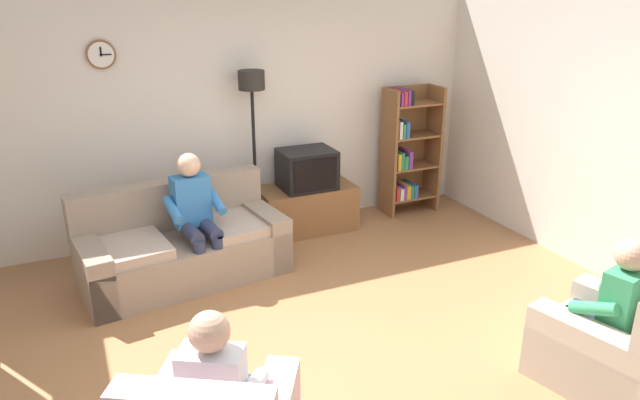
{
  "coord_description": "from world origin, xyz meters",
  "views": [
    {
      "loc": [
        -1.79,
        -3.55,
        2.68
      ],
      "look_at": [
        0.26,
        1.05,
        0.82
      ],
      "focal_mm": 32.78,
      "sensor_mm": 36.0,
      "label": 1
    }
  ],
  "objects_px": {
    "tv": "(307,169)",
    "person_in_left_armchair": "(219,386)",
    "couch": "(183,247)",
    "person_in_right_armchair": "(609,303)",
    "bookshelf": "(407,151)",
    "person_on_couch": "(196,212)",
    "armchair_near_bookshelf": "(614,348)",
    "tv_stand": "(307,208)",
    "floor_lamp": "(253,109)"
  },
  "relations": [
    {
      "from": "tv",
      "to": "person_in_left_armchair",
      "type": "xyz_separation_m",
      "value": [
        -1.84,
        -3.12,
        -0.14
      ]
    },
    {
      "from": "couch",
      "to": "tv",
      "type": "bearing_deg",
      "value": 20.64
    },
    {
      "from": "tv",
      "to": "person_in_right_armchair",
      "type": "bearing_deg",
      "value": -75.51
    },
    {
      "from": "bookshelf",
      "to": "person_in_right_armchair",
      "type": "relative_size",
      "value": 1.38
    },
    {
      "from": "tv",
      "to": "bookshelf",
      "type": "relative_size",
      "value": 0.39
    },
    {
      "from": "tv",
      "to": "bookshelf",
      "type": "height_order",
      "value": "bookshelf"
    },
    {
      "from": "couch",
      "to": "person_on_couch",
      "type": "distance_m",
      "value": 0.42
    },
    {
      "from": "armchair_near_bookshelf",
      "to": "person_on_couch",
      "type": "relative_size",
      "value": 0.85
    },
    {
      "from": "bookshelf",
      "to": "armchair_near_bookshelf",
      "type": "height_order",
      "value": "bookshelf"
    },
    {
      "from": "tv_stand",
      "to": "floor_lamp",
      "type": "distance_m",
      "value": 1.32
    },
    {
      "from": "couch",
      "to": "tv",
      "type": "distance_m",
      "value": 1.7
    },
    {
      "from": "tv_stand",
      "to": "armchair_near_bookshelf",
      "type": "relative_size",
      "value": 1.05
    },
    {
      "from": "couch",
      "to": "armchair_near_bookshelf",
      "type": "relative_size",
      "value": 1.91
    },
    {
      "from": "armchair_near_bookshelf",
      "to": "person_on_couch",
      "type": "xyz_separation_m",
      "value": [
        -2.3,
        2.75,
        0.41
      ]
    },
    {
      "from": "tv",
      "to": "floor_lamp",
      "type": "xyz_separation_m",
      "value": [
        -0.57,
        0.12,
        0.71
      ]
    },
    {
      "from": "floor_lamp",
      "to": "person_on_couch",
      "type": "relative_size",
      "value": 1.49
    },
    {
      "from": "bookshelf",
      "to": "person_on_couch",
      "type": "xyz_separation_m",
      "value": [
        -2.78,
        -0.79,
        -0.08
      ]
    },
    {
      "from": "bookshelf",
      "to": "person_in_left_armchair",
      "type": "xyz_separation_m",
      "value": [
        -3.21,
        -3.22,
        -0.17
      ]
    },
    {
      "from": "couch",
      "to": "person_on_couch",
      "type": "relative_size",
      "value": 1.62
    },
    {
      "from": "armchair_near_bookshelf",
      "to": "person_in_left_armchair",
      "type": "distance_m",
      "value": 2.77
    },
    {
      "from": "floor_lamp",
      "to": "person_in_right_armchair",
      "type": "distance_m",
      "value": 3.85
    },
    {
      "from": "tv_stand",
      "to": "person_in_right_armchair",
      "type": "relative_size",
      "value": 0.98
    },
    {
      "from": "armchair_near_bookshelf",
      "to": "tv_stand",
      "type": "bearing_deg",
      "value": 104.38
    },
    {
      "from": "couch",
      "to": "person_on_couch",
      "type": "height_order",
      "value": "person_on_couch"
    },
    {
      "from": "tv_stand",
      "to": "bookshelf",
      "type": "bearing_deg",
      "value": 3.02
    },
    {
      "from": "armchair_near_bookshelf",
      "to": "person_in_right_armchair",
      "type": "distance_m",
      "value": 0.33
    },
    {
      "from": "floor_lamp",
      "to": "person_in_right_armchair",
      "type": "height_order",
      "value": "floor_lamp"
    },
    {
      "from": "person_on_couch",
      "to": "person_in_right_armchair",
      "type": "height_order",
      "value": "person_on_couch"
    },
    {
      "from": "person_in_right_armchair",
      "to": "armchair_near_bookshelf",
      "type": "bearing_deg",
      "value": -75.61
    },
    {
      "from": "tv_stand",
      "to": "person_on_couch",
      "type": "height_order",
      "value": "person_on_couch"
    },
    {
      "from": "person_in_right_armchair",
      "to": "person_in_left_armchair",
      "type": "bearing_deg",
      "value": 175.18
    },
    {
      "from": "couch",
      "to": "bookshelf",
      "type": "distance_m",
      "value": 3.02
    },
    {
      "from": "tv",
      "to": "person_on_couch",
      "type": "xyz_separation_m",
      "value": [
        -1.41,
        -0.69,
        -0.04
      ]
    },
    {
      "from": "armchair_near_bookshelf",
      "to": "person_in_right_armchair",
      "type": "relative_size",
      "value": 0.94
    },
    {
      "from": "couch",
      "to": "bookshelf",
      "type": "xyz_separation_m",
      "value": [
        2.91,
        0.68,
        0.46
      ]
    },
    {
      "from": "couch",
      "to": "bookshelf",
      "type": "height_order",
      "value": "bookshelf"
    },
    {
      "from": "couch",
      "to": "person_in_left_armchair",
      "type": "bearing_deg",
      "value": -96.71
    },
    {
      "from": "bookshelf",
      "to": "person_on_couch",
      "type": "height_order",
      "value": "bookshelf"
    },
    {
      "from": "bookshelf",
      "to": "armchair_near_bookshelf",
      "type": "bearing_deg",
      "value": -97.69
    },
    {
      "from": "person_on_couch",
      "to": "tv_stand",
      "type": "bearing_deg",
      "value": 26.81
    },
    {
      "from": "person_in_right_armchair",
      "to": "floor_lamp",
      "type": "bearing_deg",
      "value": 112.44
    },
    {
      "from": "floor_lamp",
      "to": "tv_stand",
      "type": "bearing_deg",
      "value": -9.86
    },
    {
      "from": "bookshelf",
      "to": "person_in_left_armchair",
      "type": "bearing_deg",
      "value": -134.91
    },
    {
      "from": "person_in_left_armchair",
      "to": "person_on_couch",
      "type": "bearing_deg",
      "value": 80.01
    },
    {
      "from": "person_in_right_armchair",
      "to": "couch",
      "type": "bearing_deg",
      "value": 131.03
    },
    {
      "from": "person_in_left_armchair",
      "to": "person_in_right_armchair",
      "type": "xyz_separation_m",
      "value": [
        2.71,
        -0.23,
        0.0
      ]
    },
    {
      "from": "person_on_couch",
      "to": "person_in_left_armchair",
      "type": "height_order",
      "value": "person_on_couch"
    },
    {
      "from": "person_in_left_armchair",
      "to": "bookshelf",
      "type": "bearing_deg",
      "value": 45.09
    },
    {
      "from": "bookshelf",
      "to": "tv_stand",
      "type": "bearing_deg",
      "value": -176.98
    },
    {
      "from": "tv",
      "to": "bookshelf",
      "type": "bearing_deg",
      "value": 4.05
    }
  ]
}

